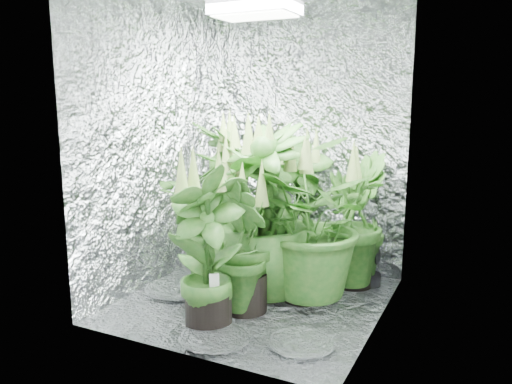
{
  "coord_description": "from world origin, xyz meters",
  "views": [
    {
      "loc": [
        1.36,
        -2.78,
        1.31
      ],
      "look_at": [
        0.01,
        0.0,
        0.72
      ],
      "focal_mm": 35.0,
      "sensor_mm": 36.0,
      "label": 1
    }
  ],
  "objects_px": {
    "grow_lamp": "(255,9)",
    "circulation_fan": "(366,262)",
    "plant_b": "(298,207)",
    "plant_c": "(354,221)",
    "plant_f": "(208,248)",
    "plant_a": "(228,219)",
    "plant_h": "(264,213)",
    "plant_d": "(225,201)",
    "plant_e": "(304,221)",
    "plant_g": "(245,244)"
  },
  "relations": [
    {
      "from": "grow_lamp",
      "to": "circulation_fan",
      "type": "bearing_deg",
      "value": 45.57
    },
    {
      "from": "plant_b",
      "to": "plant_c",
      "type": "distance_m",
      "value": 0.46
    },
    {
      "from": "grow_lamp",
      "to": "plant_f",
      "type": "height_order",
      "value": "grow_lamp"
    },
    {
      "from": "plant_a",
      "to": "plant_c",
      "type": "relative_size",
      "value": 1.04
    },
    {
      "from": "circulation_fan",
      "to": "grow_lamp",
      "type": "bearing_deg",
      "value": -129.51
    },
    {
      "from": "plant_h",
      "to": "plant_a",
      "type": "bearing_deg",
      "value": 177.54
    },
    {
      "from": "plant_d",
      "to": "circulation_fan",
      "type": "xyz_separation_m",
      "value": [
        0.99,
        0.26,
        -0.4
      ]
    },
    {
      "from": "plant_b",
      "to": "plant_e",
      "type": "distance_m",
      "value": 0.53
    },
    {
      "from": "plant_c",
      "to": "plant_f",
      "type": "xyz_separation_m",
      "value": [
        -0.56,
        -1.04,
        0.02
      ]
    },
    {
      "from": "plant_f",
      "to": "plant_g",
      "type": "relative_size",
      "value": 1.1
    },
    {
      "from": "plant_b",
      "to": "plant_f",
      "type": "height_order",
      "value": "plant_b"
    },
    {
      "from": "plant_e",
      "to": "plant_h",
      "type": "xyz_separation_m",
      "value": [
        -0.26,
        -0.07,
        0.04
      ]
    },
    {
      "from": "plant_c",
      "to": "plant_f",
      "type": "relative_size",
      "value": 0.98
    },
    {
      "from": "grow_lamp",
      "to": "plant_b",
      "type": "xyz_separation_m",
      "value": [
        0.05,
        0.64,
        -1.32
      ]
    },
    {
      "from": "grow_lamp",
      "to": "plant_b",
      "type": "height_order",
      "value": "grow_lamp"
    },
    {
      "from": "plant_b",
      "to": "plant_d",
      "type": "relative_size",
      "value": 0.89
    },
    {
      "from": "plant_c",
      "to": "circulation_fan",
      "type": "relative_size",
      "value": 2.64
    },
    {
      "from": "grow_lamp",
      "to": "plant_h",
      "type": "bearing_deg",
      "value": 76.92
    },
    {
      "from": "grow_lamp",
      "to": "plant_f",
      "type": "relative_size",
      "value": 0.48
    },
    {
      "from": "plant_g",
      "to": "circulation_fan",
      "type": "xyz_separation_m",
      "value": [
        0.57,
        0.77,
        -0.26
      ]
    },
    {
      "from": "plant_d",
      "to": "plant_g",
      "type": "bearing_deg",
      "value": -50.3
    },
    {
      "from": "grow_lamp",
      "to": "plant_d",
      "type": "xyz_separation_m",
      "value": [
        -0.41,
        0.33,
        -1.26
      ]
    },
    {
      "from": "plant_b",
      "to": "plant_f",
      "type": "xyz_separation_m",
      "value": [
        -0.11,
        -1.12,
        -0.03
      ]
    },
    {
      "from": "plant_e",
      "to": "circulation_fan",
      "type": "height_order",
      "value": "plant_e"
    },
    {
      "from": "plant_b",
      "to": "plant_c",
      "type": "relative_size",
      "value": 1.07
    },
    {
      "from": "grow_lamp",
      "to": "plant_c",
      "type": "relative_size",
      "value": 0.49
    },
    {
      "from": "plant_d",
      "to": "plant_h",
      "type": "height_order",
      "value": "plant_h"
    },
    {
      "from": "plant_g",
      "to": "plant_f",
      "type": "bearing_deg",
      "value": -103.62
    },
    {
      "from": "grow_lamp",
      "to": "circulation_fan",
      "type": "relative_size",
      "value": 1.3
    },
    {
      "from": "plant_b",
      "to": "plant_f",
      "type": "relative_size",
      "value": 1.04
    },
    {
      "from": "plant_c",
      "to": "plant_g",
      "type": "distance_m",
      "value": 0.87
    },
    {
      "from": "grow_lamp",
      "to": "plant_g",
      "type": "distance_m",
      "value": 1.41
    },
    {
      "from": "plant_a",
      "to": "circulation_fan",
      "type": "distance_m",
      "value": 1.03
    },
    {
      "from": "plant_d",
      "to": "circulation_fan",
      "type": "bearing_deg",
      "value": 14.85
    },
    {
      "from": "grow_lamp",
      "to": "plant_c",
      "type": "bearing_deg",
      "value": 47.77
    },
    {
      "from": "grow_lamp",
      "to": "plant_c",
      "type": "height_order",
      "value": "grow_lamp"
    },
    {
      "from": "plant_b",
      "to": "plant_f",
      "type": "bearing_deg",
      "value": -95.49
    },
    {
      "from": "plant_b",
      "to": "plant_h",
      "type": "xyz_separation_m",
      "value": [
        -0.03,
        -0.55,
        0.06
      ]
    },
    {
      "from": "plant_f",
      "to": "plant_g",
      "type": "xyz_separation_m",
      "value": [
        0.08,
        0.31,
        -0.05
      ]
    },
    {
      "from": "circulation_fan",
      "to": "plant_f",
      "type": "bearing_deg",
      "value": -115.89
    },
    {
      "from": "grow_lamp",
      "to": "plant_h",
      "type": "relative_size",
      "value": 0.41
    },
    {
      "from": "grow_lamp",
      "to": "circulation_fan",
      "type": "xyz_separation_m",
      "value": [
        0.58,
        0.6,
        -1.66
      ]
    },
    {
      "from": "plant_a",
      "to": "plant_f",
      "type": "xyz_separation_m",
      "value": [
        0.2,
        -0.58,
        -0.02
      ]
    },
    {
      "from": "plant_c",
      "to": "plant_d",
      "type": "height_order",
      "value": "plant_d"
    },
    {
      "from": "plant_f",
      "to": "grow_lamp",
      "type": "bearing_deg",
      "value": 82.93
    },
    {
      "from": "circulation_fan",
      "to": "plant_d",
      "type": "bearing_deg",
      "value": -160.23
    },
    {
      "from": "plant_a",
      "to": "circulation_fan",
      "type": "height_order",
      "value": "plant_a"
    },
    {
      "from": "plant_c",
      "to": "plant_f",
      "type": "distance_m",
      "value": 1.18
    },
    {
      "from": "plant_g",
      "to": "plant_a",
      "type": "bearing_deg",
      "value": 134.86
    },
    {
      "from": "plant_d",
      "to": "plant_g",
      "type": "relative_size",
      "value": 1.29
    }
  ]
}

